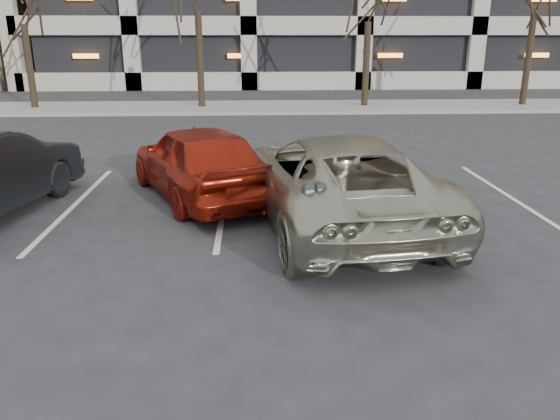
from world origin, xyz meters
TOP-DOWN VIEW (x-y plane):
  - ground at (0.00, 0.00)m, footprint 140.00×140.00m
  - sidewalk at (0.00, 16.00)m, footprint 80.00×4.00m
  - stall_lines at (-1.40, 2.30)m, footprint 16.90×5.20m
  - parking_meter at (-0.07, -1.05)m, footprint 0.34×0.21m
  - suv_silver at (0.54, 1.00)m, footprint 3.22×5.77m
  - car_red at (-1.88, 2.66)m, footprint 3.36×4.63m

SIDE VIEW (x-z plane):
  - ground at x=0.00m, z-range 0.00..0.00m
  - stall_lines at x=-1.40m, z-range 0.00..0.01m
  - sidewalk at x=0.00m, z-range 0.00..0.12m
  - car_red at x=-1.88m, z-range 0.00..1.46m
  - suv_silver at x=0.54m, z-range 0.00..1.53m
  - parking_meter at x=-0.07m, z-range 0.33..1.58m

